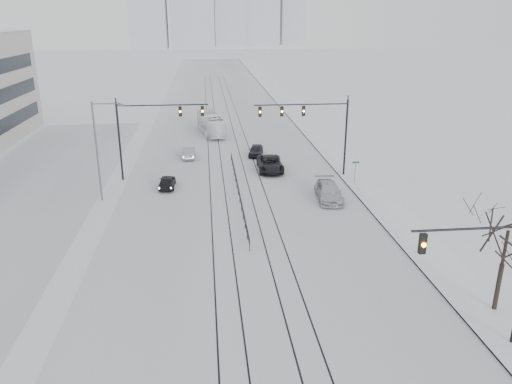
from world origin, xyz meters
The scene contains 18 objects.
road centered at (0.00, 60.00, 0.01)m, with size 22.00×260.00×0.02m, color silver.
sidewalk_east centered at (13.50, 60.00, 0.08)m, with size 5.00×260.00×0.16m, color white.
curb centered at (11.05, 60.00, 0.06)m, with size 0.10×260.00×0.12m, color gray.
parking_strip centered at (-20.00, 35.00, 0.01)m, with size 14.00×60.00×0.03m, color silver.
tram_rails centered at (0.00, 40.00, 0.02)m, with size 5.30×180.00×0.01m.
traffic_mast_near centered at (10.79, 6.00, 4.56)m, with size 6.10×0.37×7.00m.
traffic_mast_ne centered at (8.15, 34.99, 5.76)m, with size 9.60×0.37×8.00m.
traffic_mast_nw centered at (-8.52, 36.00, 5.57)m, with size 9.10×0.37×8.00m.
street_light_west centered at (-12.20, 30.00, 5.21)m, with size 2.73×0.25×9.00m.
bare_tree centered at (13.20, 9.00, 4.49)m, with size 4.40×4.40×6.10m.
median_fence centered at (0.00, 30.00, 0.53)m, with size 0.06×24.00×1.00m.
street_sign centered at (11.80, 32.00, 1.61)m, with size 0.70×0.06×2.40m.
sedan_sb_inner centered at (-6.77, 32.83, 0.64)m, with size 1.51×3.75×1.28m, color black.
sedan_sb_outer centered at (-4.92, 43.68, 0.66)m, with size 1.40×4.01×1.32m, color gray.
sedan_nb_front centered at (4.01, 37.54, 0.79)m, with size 2.61×5.66×1.57m, color black.
sedan_nb_right centered at (8.17, 27.97, 0.77)m, with size 2.17×5.33×1.55m, color #B6B9BF.
sedan_nb_far centered at (3.10, 43.91, 0.66)m, with size 1.55×3.86×1.32m, color black.
box_truck centered at (-2.07, 56.41, 1.41)m, with size 2.38×10.16×2.83m, color white.
Camera 1 is at (-2.82, -14.08, 15.88)m, focal length 35.00 mm.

